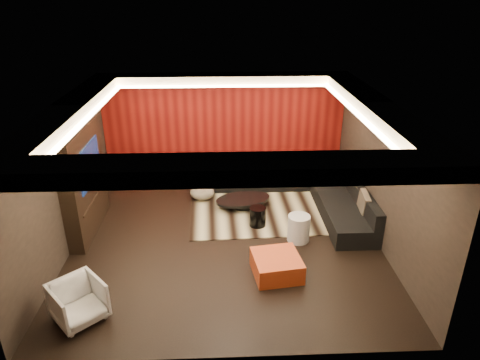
{
  "coord_description": "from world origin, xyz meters",
  "views": [
    {
      "loc": [
        -0.04,
        -7.36,
        4.66
      ],
      "look_at": [
        0.3,
        0.6,
        1.05
      ],
      "focal_mm": 32.0,
      "sensor_mm": 36.0,
      "label": 1
    }
  ],
  "objects_px": {
    "coffee_table": "(243,202)",
    "armchair": "(78,302)",
    "drum_stool": "(258,216)",
    "white_side_table": "(299,228)",
    "sectional_sofa": "(297,187)",
    "orange_ottoman": "(277,265)"
  },
  "relations": [
    {
      "from": "coffee_table",
      "to": "armchair",
      "type": "height_order",
      "value": "armchair"
    },
    {
      "from": "coffee_table",
      "to": "armchair",
      "type": "distance_m",
      "value": 4.43
    },
    {
      "from": "orange_ottoman",
      "to": "drum_stool",
      "type": "bearing_deg",
      "value": 96.77
    },
    {
      "from": "orange_ottoman",
      "to": "armchair",
      "type": "relative_size",
      "value": 1.13
    },
    {
      "from": "coffee_table",
      "to": "drum_stool",
      "type": "bearing_deg",
      "value": -72.65
    },
    {
      "from": "orange_ottoman",
      "to": "sectional_sofa",
      "type": "height_order",
      "value": "sectional_sofa"
    },
    {
      "from": "coffee_table",
      "to": "white_side_table",
      "type": "xyz_separation_m",
      "value": [
        1.04,
        -1.45,
        0.15
      ]
    },
    {
      "from": "drum_stool",
      "to": "orange_ottoman",
      "type": "relative_size",
      "value": 0.51
    },
    {
      "from": "sectional_sofa",
      "to": "drum_stool",
      "type": "bearing_deg",
      "value": -128.5
    },
    {
      "from": "white_side_table",
      "to": "armchair",
      "type": "bearing_deg",
      "value": -150.71
    },
    {
      "from": "orange_ottoman",
      "to": "armchair",
      "type": "xyz_separation_m",
      "value": [
        -3.13,
        -0.99,
        0.15
      ]
    },
    {
      "from": "orange_ottoman",
      "to": "sectional_sofa",
      "type": "bearing_deg",
      "value": 74.04
    },
    {
      "from": "white_side_table",
      "to": "sectional_sofa",
      "type": "height_order",
      "value": "sectional_sofa"
    },
    {
      "from": "coffee_table",
      "to": "sectional_sofa",
      "type": "bearing_deg",
      "value": 19.88
    },
    {
      "from": "coffee_table",
      "to": "sectional_sofa",
      "type": "xyz_separation_m",
      "value": [
        1.33,
        0.48,
        0.14
      ]
    },
    {
      "from": "coffee_table",
      "to": "sectional_sofa",
      "type": "height_order",
      "value": "sectional_sofa"
    },
    {
      "from": "white_side_table",
      "to": "coffee_table",
      "type": "bearing_deg",
      "value": 125.6
    },
    {
      "from": "drum_stool",
      "to": "white_side_table",
      "type": "xyz_separation_m",
      "value": [
        0.77,
        -0.59,
        0.05
      ]
    },
    {
      "from": "armchair",
      "to": "sectional_sofa",
      "type": "distance_m",
      "value": 5.66
    },
    {
      "from": "coffee_table",
      "to": "drum_stool",
      "type": "xyz_separation_m",
      "value": [
        0.27,
        -0.86,
        0.1
      ]
    },
    {
      "from": "armchair",
      "to": "white_side_table",
      "type": "bearing_deg",
      "value": -12.36
    },
    {
      "from": "drum_stool",
      "to": "orange_ottoman",
      "type": "distance_m",
      "value": 1.7
    }
  ]
}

